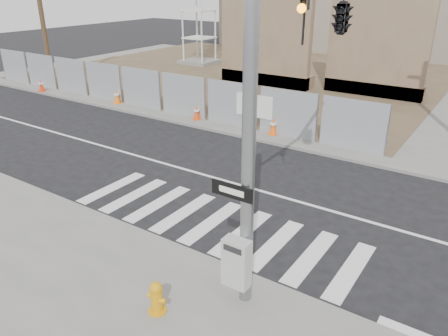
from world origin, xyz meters
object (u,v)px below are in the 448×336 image
Objects in this scene: traffic_cone_a at (41,85)px; traffic_cone_c at (197,113)px; traffic_cone_d at (273,126)px; signal_pole at (315,55)px; traffic_cone_b at (117,97)px; fire_hydrant at (157,297)px.

traffic_cone_a reaches higher than traffic_cone_c.
traffic_cone_d is (4.06, 0.09, 0.02)m from traffic_cone_c.
signal_pole is 9.25× the size of traffic_cone_b.
fire_hydrant is at bearing -40.76° from traffic_cone_b.
traffic_cone_a is (-19.76, 6.27, -4.30)m from signal_pole.
traffic_cone_b is at bearing 5.61° from traffic_cone_a.
signal_pole reaches higher than fire_hydrant.
fire_hydrant is 1.04× the size of traffic_cone_c.
traffic_cone_a is 0.97× the size of traffic_cone_b.
traffic_cone_b is 1.04× the size of traffic_cone_d.
signal_pole is 9.54× the size of traffic_cone_a.
signal_pole is at bearing -38.72° from traffic_cone_c.
traffic_cone_c is (5.36, 0.03, -0.04)m from traffic_cone_b.
signal_pole is 11.81m from traffic_cone_c.
signal_pole reaches higher than traffic_cone_a.
traffic_cone_b is 9.43m from traffic_cone_d.
signal_pole is 16.10m from traffic_cone_b.
traffic_cone_a is at bearing -176.90° from traffic_cone_c.
traffic_cone_a is (-18.51, 10.37, 0.01)m from fire_hydrant.
signal_pole is 9.34m from traffic_cone_d.
signal_pole is 9.66× the size of traffic_cone_d.
traffic_cone_a is 1.01× the size of traffic_cone_d.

